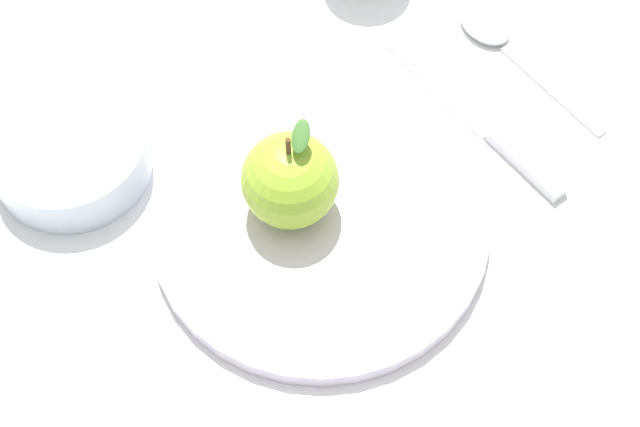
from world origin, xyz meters
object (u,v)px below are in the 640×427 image
Objects in this scene: knife at (487,127)px; side_bowl at (68,151)px; apple at (290,180)px; dinner_plate at (320,221)px; spoon at (498,38)px.

side_bowl is at bearing 152.10° from knife.
apple is at bearing -48.79° from side_bowl.
dinner_plate is 0.23m from spoon.
apple reaches higher than dinner_plate.
spoon reaches higher than knife.
apple reaches higher than knife.
dinner_plate is at bearing -57.37° from apple.
side_bowl is (-0.13, 0.15, 0.01)m from dinner_plate.
side_bowl is at bearing 131.21° from apple.
apple is at bearing 173.25° from knife.
side_bowl is 0.59× the size of knife.
apple is 0.18m from knife.
knife is at bearing -0.33° from dinner_plate.
side_bowl reaches higher than dinner_plate.
dinner_plate is at bearing 179.67° from knife.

